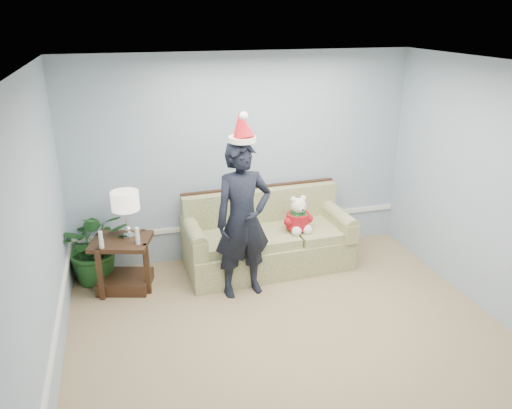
{
  "coord_description": "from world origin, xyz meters",
  "views": [
    {
      "loc": [
        -1.51,
        -3.58,
        3.14
      ],
      "look_at": [
        -0.08,
        1.55,
        1.07
      ],
      "focal_mm": 35.0,
      "sensor_mm": 36.0,
      "label": 1
    }
  ],
  "objects": [
    {
      "name": "candle_pair",
      "position": [
        -1.63,
        1.78,
        0.73
      ],
      "size": [
        0.45,
        0.05,
        0.2
      ],
      "color": "silver",
      "rests_on": "side_table"
    },
    {
      "name": "sofa",
      "position": [
        0.2,
        2.06,
        0.35
      ],
      "size": [
        2.14,
        0.98,
        0.99
      ],
      "rotation": [
        0.0,
        0.0,
        0.04
      ],
      "color": "#586A32",
      "rests_on": "room_shell"
    },
    {
      "name": "room_shell",
      "position": [
        0.0,
        0.0,
        1.35
      ],
      "size": [
        4.54,
        5.04,
        2.74
      ],
      "color": "tan",
      "rests_on": "ground"
    },
    {
      "name": "man",
      "position": [
        -0.26,
        1.48,
        0.92
      ],
      "size": [
        0.72,
        0.52,
        1.85
      ],
      "primitive_type": "imported",
      "rotation": [
        0.0,
        0.0,
        0.13
      ],
      "color": "black",
      "rests_on": "room_shell"
    },
    {
      "name": "houseplant",
      "position": [
        -1.93,
        2.22,
        0.48
      ],
      "size": [
        0.9,
        0.79,
        0.96
      ],
      "primitive_type": "imported",
      "rotation": [
        0.0,
        0.0,
        -0.05
      ],
      "color": "#205521",
      "rests_on": "room_shell"
    },
    {
      "name": "teddy_bear",
      "position": [
        0.56,
        1.89,
        0.69
      ],
      "size": [
        0.32,
        0.35,
        0.48
      ],
      "rotation": [
        0.0,
        0.0,
        0.11
      ],
      "color": "white",
      "rests_on": "sofa"
    },
    {
      "name": "wainscot_trim",
      "position": [
        -1.18,
        1.18,
        0.45
      ],
      "size": [
        4.49,
        4.99,
        0.06
      ],
      "color": "white",
      "rests_on": "room_shell"
    },
    {
      "name": "side_table",
      "position": [
        -1.62,
        1.95,
        0.25
      ],
      "size": [
        0.79,
        0.72,
        0.64
      ],
      "rotation": [
        0.0,
        0.0,
        -0.28
      ],
      "color": "#3E2616",
      "rests_on": "room_shell"
    },
    {
      "name": "table_lamp",
      "position": [
        -1.53,
        1.99,
        1.08
      ],
      "size": [
        0.32,
        0.32,
        0.57
      ],
      "color": "silver",
      "rests_on": "side_table"
    },
    {
      "name": "santa_hat",
      "position": [
        -0.26,
        1.49,
        1.98
      ],
      "size": [
        0.37,
        0.4,
        0.35
      ],
      "rotation": [
        0.0,
        0.0,
        0.29
      ],
      "color": "white",
      "rests_on": "man"
    }
  ]
}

